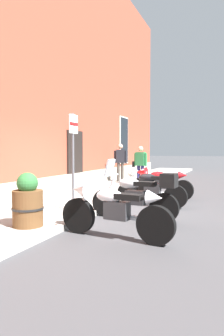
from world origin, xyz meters
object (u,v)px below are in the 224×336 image
Objects in this scene: motorcycle_silver_touring at (138,195)px; pedestrian_striped_shirt at (140,163)px; barrel_planter at (28,203)px; pedestrian_dark_jacket at (120,160)px; parking_sign at (73,148)px; motorcycle_white_sport at (110,207)px; motorcycle_black_naked at (150,189)px; motorcycle_red_sport at (158,182)px.

pedestrian_striped_shirt is at bearing 16.44° from motorcycle_silver_touring.
pedestrian_dark_jacket is at bearing 8.61° from barrel_planter.
motorcycle_white_sport is at bearing -131.93° from parking_sign.
pedestrian_striped_shirt is (3.94, 1.49, 0.54)m from motorcycle_black_naked.
pedestrian_striped_shirt is at bearing -124.00° from pedestrian_dark_jacket.
parking_sign is (-6.60, -1.30, 0.53)m from pedestrian_dark_jacket.
motorcycle_red_sport is at bearing 5.03° from motorcycle_silver_touring.
motorcycle_silver_touring is at bearing -84.39° from parking_sign.
parking_sign is (1.38, 1.53, 1.08)m from motorcycle_white_sport.
motorcycle_silver_touring is 1.00× the size of motorcycle_red_sport.
parking_sign reaches higher than motorcycle_red_sport.
pedestrian_dark_jacket is (3.37, 2.60, 0.55)m from motorcycle_red_sport.
motorcycle_white_sport is 0.96× the size of parking_sign.
motorcycle_red_sport is (4.61, 0.23, -0.00)m from motorcycle_white_sport.
pedestrian_dark_jacket reaches higher than motorcycle_red_sport.
motorcycle_white_sport is at bearing -160.42° from pedestrian_dark_jacket.
motorcycle_black_naked is 1.40m from motorcycle_red_sport.
pedestrian_striped_shirt is at bearing 0.88° from parking_sign.
pedestrian_striped_shirt reaches higher than motorcycle_silver_touring.
barrel_planter is (-7.44, -0.04, -0.45)m from pedestrian_striped_shirt.
motorcycle_silver_touring reaches higher than motorcycle_red_sport.
motorcycle_red_sport is 4.29m from pedestrian_dark_jacket.
barrel_planter is at bearing 157.43° from motorcycle_black_naked.
barrel_planter is at bearing 178.20° from parking_sign.
motorcycle_black_naked is 1.18× the size of pedestrian_dark_jacket.
motorcycle_black_naked is at bearing -150.40° from pedestrian_dark_jacket.
motorcycle_silver_touring is 1.69m from motorcycle_black_naked.
barrel_planter is at bearing -179.72° from pedestrian_striped_shirt.
parking_sign is at bearing -168.83° from pedestrian_dark_jacket.
barrel_planter is at bearing 164.55° from motorcycle_red_sport.
motorcycle_red_sport is 2.94m from pedestrian_striped_shirt.
pedestrian_dark_jacket is 0.75× the size of parking_sign.
pedestrian_dark_jacket is (7.97, 2.84, 0.55)m from motorcycle_white_sport.
parking_sign reaches higher than barrel_planter.
motorcycle_black_naked is 0.97× the size of motorcycle_red_sport.
pedestrian_dark_jacket reaches higher than motorcycle_white_sport.
parking_sign is at bearing 158.08° from motorcycle_red_sport.
barrel_planter is (-4.89, 1.35, 0.02)m from motorcycle_red_sport.
pedestrian_striped_shirt is (2.55, 1.39, 0.47)m from motorcycle_red_sport.
motorcycle_silver_touring is 0.90× the size of parking_sign.
pedestrian_striped_shirt is 1.56× the size of barrel_planter.
parking_sign is (-3.23, 1.30, 1.08)m from motorcycle_red_sport.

